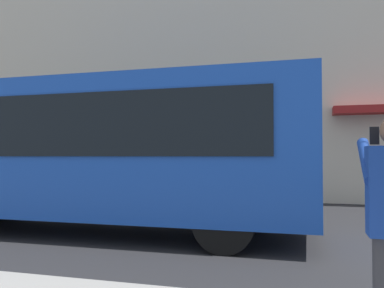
% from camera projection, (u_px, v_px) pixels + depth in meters
% --- Properties ---
extents(ground_plane, '(60.00, 60.00, 0.00)m').
position_uv_depth(ground_plane, '(280.00, 240.00, 7.48)').
color(ground_plane, '#232326').
extents(building_facade_far, '(28.00, 1.55, 12.00)m').
position_uv_depth(building_facade_far, '(292.00, 29.00, 14.18)').
color(building_facade_far, beige).
rests_on(building_facade_far, ground_plane).
extents(red_bus, '(9.05, 2.54, 3.08)m').
position_uv_depth(red_bus, '(90.00, 150.00, 8.36)').
color(red_bus, '#1947AD').
rests_on(red_bus, ground_plane).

